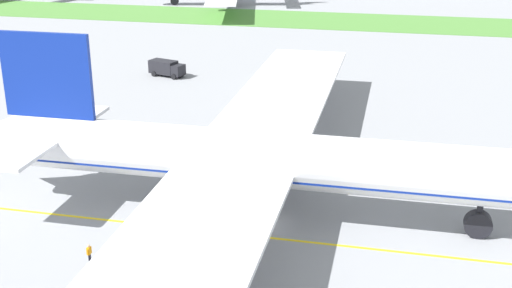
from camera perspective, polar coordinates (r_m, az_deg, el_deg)
name	(u,v)px	position (r m, az deg, el deg)	size (l,w,h in m)	color
ground_plane	(259,224)	(61.85, 0.30, -6.86)	(600.00, 600.00, 0.00)	gray
apron_taxi_line	(253,236)	(59.74, -0.22, -7.90)	(280.00, 0.36, 0.01)	yellow
grass_median_strip	(356,22)	(164.67, 8.62, 10.35)	(320.00, 24.00, 0.10)	#4C8438
airliner_foreground	(255,160)	(61.23, -0.08, -1.34)	(59.61, 96.29, 16.60)	white
ground_crew_wingwalker_port	(89,252)	(56.86, -14.13, -8.97)	(0.26, 0.60, 1.72)	black
service_truck_fuel_bowser	(167,68)	(112.96, -7.67, 6.51)	(6.52, 4.05, 2.62)	black
service_truck_catering_van	(289,76)	(106.97, 2.82, 5.87)	(5.02, 3.91, 2.59)	white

